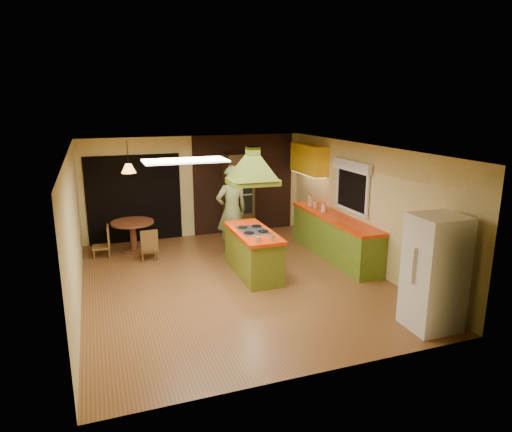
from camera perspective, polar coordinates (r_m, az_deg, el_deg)
name	(u,v)px	position (r m, az deg, el deg)	size (l,w,h in m)	color
ground	(235,281)	(8.77, -2.63, -8.09)	(6.50, 6.50, 0.00)	brown
room_walls	(234,217)	(8.38, -2.72, -0.16)	(5.50, 6.50, 6.50)	beige
ceiling_plane	(234,149)	(8.16, -2.83, 8.38)	(6.50, 6.50, 0.00)	silver
brick_panel	(244,184)	(11.76, -1.53, 4.05)	(2.64, 0.03, 2.50)	#381E14
nook_opening	(135,199)	(11.26, -14.95, 2.07)	(2.20, 0.03, 2.10)	black
right_counter	(334,236)	(10.07, 9.76, -2.52)	(0.62, 3.05, 0.92)	olive
upper_cabinets	(309,159)	(11.20, 6.59, 7.08)	(0.34, 1.40, 0.70)	yellow
window_right	(352,178)	(9.73, 11.93, 4.72)	(0.12, 1.35, 1.06)	black
fluor_panel	(185,161)	(6.74, -8.84, 6.86)	(1.20, 0.60, 0.03)	white
kitchen_island	(253,252)	(8.94, -0.39, -4.55)	(0.72, 1.78, 0.91)	olive
range_hood	(253,160)	(8.53, -0.41, 7.00)	(0.94, 0.69, 0.78)	#5D711C
man	(232,211)	(9.90, -3.04, 0.59)	(0.73, 0.48, 1.99)	#556033
refrigerator	(435,273)	(7.25, 21.42, -6.61)	(0.72, 0.68, 1.74)	white
wall_oven	(238,195)	(11.46, -2.23, 2.68)	(0.69, 0.61, 2.07)	#412D15
dining_table	(133,230)	(10.61, -15.14, -1.76)	(0.94, 0.94, 0.71)	brown
chair_left	(101,241)	(10.54, -18.83, -3.02)	(0.37, 0.37, 0.68)	brown
chair_near	(148,244)	(10.05, -13.34, -3.41)	(0.38, 0.38, 0.70)	brown
pendant_lamp	(129,168)	(10.33, -15.64, 5.76)	(0.31, 0.31, 0.20)	#FF9E3F
canister_large	(311,201)	(10.83, 6.84, 1.86)	(0.14, 0.14, 0.21)	beige
canister_medium	(324,208)	(10.26, 8.50, 1.00)	(0.13, 0.13, 0.18)	beige
canister_small	(315,205)	(10.62, 7.45, 1.40)	(0.11, 0.11, 0.14)	beige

